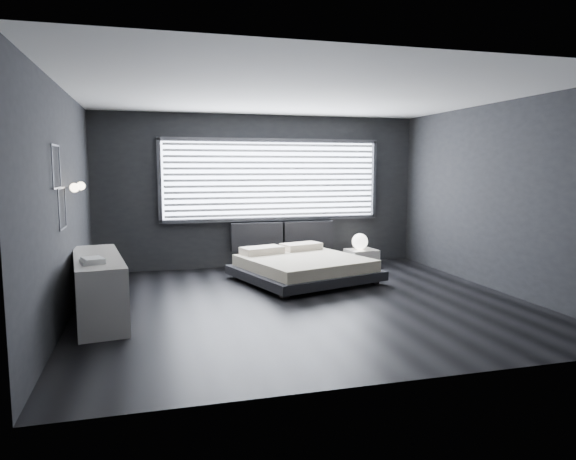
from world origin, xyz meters
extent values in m
plane|color=black|center=(0.00, 0.00, 0.00)|extent=(6.00, 6.00, 0.00)
plane|color=silver|center=(0.00, 0.00, 2.80)|extent=(6.00, 6.00, 0.00)
cube|color=black|center=(0.00, 2.75, 1.40)|extent=(6.00, 0.04, 2.80)
cube|color=black|center=(0.00, -2.75, 1.40)|extent=(6.00, 0.04, 2.80)
cube|color=black|center=(-3.00, 0.00, 1.40)|extent=(0.04, 5.50, 2.80)
cube|color=black|center=(3.00, 0.00, 1.40)|extent=(0.04, 5.50, 2.80)
cube|color=white|center=(0.20, 2.73, 1.61)|extent=(4.00, 0.02, 1.38)
cube|color=#47474C|center=(-1.84, 2.70, 1.61)|extent=(0.06, 0.08, 1.48)
cube|color=#47474C|center=(2.24, 2.70, 1.61)|extent=(0.06, 0.08, 1.48)
cube|color=#47474C|center=(0.20, 2.70, 2.34)|extent=(4.14, 0.08, 0.06)
cube|color=#47474C|center=(0.20, 2.70, 0.88)|extent=(4.14, 0.08, 0.06)
cube|color=white|center=(0.20, 2.67, 1.61)|extent=(3.94, 0.03, 1.32)
cube|color=black|center=(-0.12, 2.64, 0.57)|extent=(0.96, 0.16, 0.52)
cube|color=black|center=(0.88, 2.64, 0.57)|extent=(0.96, 0.16, 0.52)
cylinder|color=silver|center=(-2.95, 0.05, 1.60)|extent=(0.10, 0.02, 0.02)
sphere|color=#FFE5B7|center=(-2.88, 0.05, 1.60)|extent=(0.11, 0.11, 0.11)
cylinder|color=silver|center=(-2.95, 0.65, 1.60)|extent=(0.10, 0.02, 0.02)
sphere|color=#FFE5B7|center=(-2.88, 0.65, 1.60)|extent=(0.11, 0.11, 0.11)
cube|color=#47474C|center=(-2.98, -0.55, 2.08)|extent=(0.01, 0.46, 0.02)
cube|color=#47474C|center=(-2.98, -0.55, 1.62)|extent=(0.01, 0.46, 0.02)
cube|color=#47474C|center=(-2.98, -0.32, 1.85)|extent=(0.01, 0.02, 0.46)
cube|color=#47474C|center=(-2.98, -0.78, 1.85)|extent=(0.01, 0.02, 0.46)
cube|color=#47474C|center=(-2.98, -0.30, 1.61)|extent=(0.01, 0.46, 0.02)
cube|color=#47474C|center=(-2.98, -0.30, 1.15)|extent=(0.01, 0.46, 0.02)
cube|color=#47474C|center=(-2.98, -0.07, 1.38)|extent=(0.01, 0.02, 0.46)
cube|color=#47474C|center=(-2.98, -0.53, 1.38)|extent=(0.01, 0.02, 0.46)
cube|color=black|center=(-0.20, 0.29, 0.04)|extent=(0.13, 0.13, 0.07)
cube|color=black|center=(1.41, 0.78, 0.04)|extent=(0.13, 0.13, 0.07)
cube|color=black|center=(-0.64, 1.73, 0.04)|extent=(0.13, 0.13, 0.07)
cube|color=black|center=(0.97, 2.23, 0.04)|extent=(0.13, 0.13, 0.07)
cube|color=black|center=(0.38, 1.26, 0.14)|extent=(2.41, 2.36, 0.14)
cube|color=beige|center=(0.38, 1.26, 0.30)|extent=(2.17, 2.17, 0.18)
cube|color=beige|center=(-0.20, 1.80, 0.45)|extent=(0.77, 0.56, 0.12)
cube|color=beige|center=(0.56, 2.04, 0.45)|extent=(0.77, 0.56, 0.12)
cube|color=white|center=(1.80, 2.22, 0.16)|extent=(0.59, 0.51, 0.31)
sphere|color=white|center=(1.77, 2.24, 0.46)|extent=(0.30, 0.30, 0.30)
cube|color=white|center=(-2.65, -0.04, 0.39)|extent=(0.80, 1.98, 0.77)
cube|color=#47474C|center=(-2.38, 0.00, 0.39)|extent=(0.27, 1.89, 0.75)
cube|color=silver|center=(-2.66, -0.52, 0.79)|extent=(0.31, 0.37, 0.04)
cube|color=silver|center=(-2.65, -0.54, 0.82)|extent=(0.29, 0.33, 0.03)
camera|label=1|loc=(-2.00, -6.59, 1.84)|focal=32.00mm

